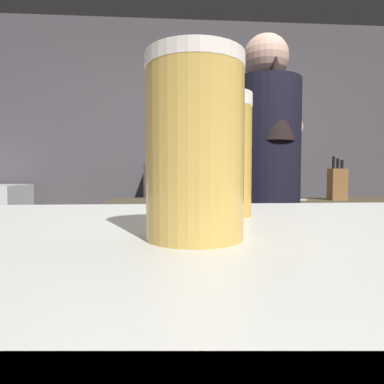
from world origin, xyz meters
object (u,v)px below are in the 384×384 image
object	(u,v)px
pint_glass_near	(223,156)
pint_glass_far	(195,148)
knife_block	(337,184)
chefs_knife	(290,200)
bartender	(265,188)
mixing_bowl	(176,197)
bottle_vinegar	(217,158)
bottle_olive_oil	(179,155)
bottle_hot_sauce	(163,155)
bottle_soy	(185,154)

from	to	relation	value
pint_glass_near	pint_glass_far	world-z (taller)	pint_glass_near
knife_block	chefs_knife	world-z (taller)	knife_block
pint_glass_far	chefs_knife	bearing A→B (deg)	66.98
bartender	mixing_bowl	xyz separation A→B (m)	(-0.42, 0.41, -0.07)
mixing_bowl	bottle_vinegar	bearing A→B (deg)	70.78
chefs_knife	pint_glass_near	distance (m)	1.72
mixing_bowl	bottle_olive_oil	bearing A→B (deg)	87.45
bartender	bottle_hot_sauce	world-z (taller)	bartender
bartender	knife_block	distance (m)	0.76
bottle_hot_sauce	knife_block	bearing A→B (deg)	-49.72
pint_glass_near	bottle_soy	xyz separation A→B (m)	(0.10, 2.78, 0.18)
pint_glass_far	bottle_olive_oil	size ratio (longest dim) A/B	0.58
mixing_bowl	bottle_hot_sauce	size ratio (longest dim) A/B	0.68
mixing_bowl	bottle_soy	world-z (taller)	bottle_soy
bartender	chefs_knife	bearing A→B (deg)	-44.28
mixing_bowl	pint_glass_far	size ratio (longest dim) A/B	1.18
knife_block	bottle_vinegar	xyz separation A→B (m)	(-0.59, 1.22, 0.22)
bottle_vinegar	bottle_hot_sauce	bearing A→B (deg)	167.85
knife_block	pint_glass_near	size ratio (longest dim) A/B	1.78
bartender	pint_glass_far	distance (m)	1.39
bottle_hot_sauce	chefs_knife	bearing A→B (deg)	-59.86
pint_glass_near	chefs_knife	bearing A→B (deg)	66.48
pint_glass_near	knife_block	bearing A→B (deg)	57.94
knife_block	mixing_bowl	bearing A→B (deg)	-177.96
chefs_knife	bottle_hot_sauce	distance (m)	1.63
chefs_knife	bottle_vinegar	xyz separation A→B (m)	(-0.26, 1.26, 0.33)
mixing_bowl	pint_glass_near	world-z (taller)	pint_glass_near
knife_block	mixing_bowl	size ratio (longest dim) A/B	1.57
bartender	pint_glass_near	world-z (taller)	bartender
pint_glass_near	bottle_olive_oil	distance (m)	2.85
chefs_knife	bottle_olive_oil	bearing A→B (deg)	99.87
mixing_bowl	bottle_hot_sauce	bearing A→B (deg)	94.12
bottle_hot_sauce	pint_glass_far	bearing A→B (deg)	-88.69
chefs_knife	bottle_hot_sauce	bearing A→B (deg)	103.20
mixing_bowl	bottle_soy	distance (m)	1.26
pint_glass_near	bottle_hot_sauce	bearing A→B (deg)	92.31
mixing_bowl	bottle_soy	bearing A→B (deg)	84.44
chefs_knife	bottle_hot_sauce	xyz separation A→B (m)	(-0.80, 1.38, 0.36)
bartender	knife_block	size ratio (longest dim) A/B	6.30
pint_glass_far	bottle_hot_sauce	bearing A→B (deg)	91.31
mixing_bowl	bottle_vinegar	distance (m)	1.36
pint_glass_far	bottle_vinegar	world-z (taller)	bottle_vinegar
bottle_soy	bottle_vinegar	bearing A→B (deg)	7.79
bottle_olive_oil	bottle_vinegar	xyz separation A→B (m)	(0.38, -0.01, -0.03)
knife_block	bottle_soy	distance (m)	1.51
chefs_knife	bartender	bearing A→B (deg)	-141.58
bottle_hot_sauce	bottle_soy	distance (m)	0.27
pint_glass_far	knife_block	bearing A→B (deg)	59.04
bartender	bottle_soy	size ratio (longest dim) A/B	6.59
bartender	bottle_vinegar	distance (m)	1.68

